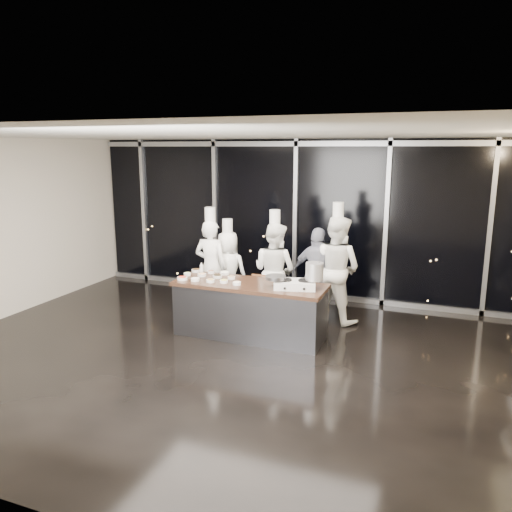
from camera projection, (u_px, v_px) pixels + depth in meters
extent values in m
plane|color=black|center=(227.00, 357.00, 7.36)|extent=(9.00, 9.00, 0.00)
cube|color=beige|center=(297.00, 219.00, 10.21)|extent=(9.00, 0.02, 3.20)
cube|color=beige|center=(37.00, 337.00, 3.83)|extent=(9.00, 0.02, 3.20)
cube|color=beige|center=(224.00, 134.00, 6.68)|extent=(9.00, 7.00, 0.02)
cube|color=black|center=(296.00, 219.00, 10.16)|extent=(8.90, 0.04, 3.18)
cube|color=#909398|center=(297.00, 144.00, 9.79)|extent=(8.90, 0.08, 0.10)
cube|color=#909398|center=(294.00, 293.00, 10.44)|extent=(8.90, 0.08, 0.10)
cube|color=#909398|center=(144.00, 211.00, 11.38)|extent=(0.08, 0.08, 3.20)
cube|color=#909398|center=(215.00, 215.00, 10.75)|extent=(0.08, 0.08, 3.20)
cube|color=#909398|center=(295.00, 219.00, 10.11)|extent=(0.08, 0.08, 3.20)
cube|color=#909398|center=(386.00, 224.00, 9.48)|extent=(0.08, 0.08, 3.20)
cube|color=#909398|center=(490.00, 230.00, 8.85)|extent=(0.08, 0.08, 3.20)
cube|color=#37373C|center=(250.00, 311.00, 8.09)|extent=(2.40, 0.80, 0.84)
cube|color=#3C2319|center=(250.00, 285.00, 8.00)|extent=(2.46, 0.86, 0.06)
cube|color=silver|center=(295.00, 284.00, 7.68)|extent=(0.70, 0.53, 0.12)
cylinder|color=black|center=(285.00, 280.00, 7.68)|extent=(0.26, 0.26, 0.02)
cylinder|color=black|center=(305.00, 280.00, 7.65)|extent=(0.26, 0.26, 0.02)
cylinder|color=black|center=(285.00, 288.00, 7.50)|extent=(0.04, 0.03, 0.04)
cylinder|color=black|center=(304.00, 289.00, 7.47)|extent=(0.04, 0.03, 0.04)
cylinder|color=slate|center=(276.00, 277.00, 7.68)|extent=(0.39, 0.39, 0.05)
cube|color=#4C2B14|center=(258.00, 276.00, 7.71)|extent=(0.24, 0.09, 0.02)
cylinder|color=#BBBBBE|center=(315.00, 271.00, 7.61)|extent=(0.33, 0.33, 0.27)
cylinder|color=silver|center=(182.00, 278.00, 8.18)|extent=(0.17, 0.17, 0.04)
cylinder|color=#E54126|center=(182.00, 277.00, 8.18)|extent=(0.14, 0.14, 0.01)
cylinder|color=silver|center=(187.00, 274.00, 8.46)|extent=(0.12, 0.12, 0.04)
cylinder|color=beige|center=(187.00, 273.00, 8.46)|extent=(0.10, 0.10, 0.01)
cylinder|color=silver|center=(196.00, 270.00, 8.71)|extent=(0.16, 0.16, 0.04)
cylinder|color=#382410|center=(196.00, 270.00, 8.71)|extent=(0.13, 0.13, 0.01)
cylinder|color=silver|center=(195.00, 279.00, 8.12)|extent=(0.15, 0.15, 0.04)
cylinder|color=white|center=(195.00, 278.00, 8.11)|extent=(0.12, 0.12, 0.01)
cylinder|color=silver|center=(202.00, 275.00, 8.40)|extent=(0.15, 0.15, 0.04)
cylinder|color=#E3A871|center=(202.00, 274.00, 8.40)|extent=(0.12, 0.12, 0.01)
cylinder|color=silver|center=(211.00, 272.00, 8.61)|extent=(0.12, 0.12, 0.04)
cylinder|color=brown|center=(211.00, 271.00, 8.60)|extent=(0.09, 0.09, 0.01)
cylinder|color=silver|center=(210.00, 281.00, 8.03)|extent=(0.14, 0.14, 0.04)
cylinder|color=tan|center=(210.00, 280.00, 8.03)|extent=(0.11, 0.11, 0.01)
cylinder|color=silver|center=(218.00, 276.00, 8.31)|extent=(0.16, 0.16, 0.04)
cylinder|color=black|center=(218.00, 275.00, 8.31)|extent=(0.13, 0.13, 0.01)
cylinder|color=silver|center=(225.00, 273.00, 8.53)|extent=(0.16, 0.16, 0.04)
cylinder|color=white|center=(225.00, 272.00, 8.53)|extent=(0.13, 0.13, 0.01)
cylinder|color=silver|center=(224.00, 281.00, 8.00)|extent=(0.13, 0.13, 0.04)
cylinder|color=#D2CC54|center=(224.00, 280.00, 8.00)|extent=(0.11, 0.11, 0.01)
cylinder|color=silver|center=(231.00, 278.00, 8.22)|extent=(0.12, 0.12, 0.04)
cylinder|color=tan|center=(231.00, 277.00, 8.22)|extent=(0.10, 0.10, 0.01)
cylinder|color=silver|center=(237.00, 283.00, 7.88)|extent=(0.13, 0.13, 0.04)
cylinder|color=#F7E7C5|center=(237.00, 282.00, 7.88)|extent=(0.11, 0.11, 0.01)
cylinder|color=silver|center=(202.00, 270.00, 8.52)|extent=(0.06, 0.06, 0.16)
cone|color=silver|center=(201.00, 264.00, 8.50)|extent=(0.05, 0.05, 0.05)
imported|color=white|center=(211.00, 267.00, 9.15)|extent=(0.65, 0.44, 1.75)
cylinder|color=silver|center=(210.00, 215.00, 8.95)|extent=(0.20, 0.20, 0.26)
imported|color=white|center=(228.00, 271.00, 9.35)|extent=(0.75, 0.49, 1.52)
cylinder|color=silver|center=(227.00, 226.00, 9.16)|extent=(0.19, 0.19, 0.26)
imported|color=white|center=(274.00, 271.00, 8.93)|extent=(1.00, 0.87, 1.73)
cylinder|color=silver|center=(275.00, 217.00, 8.72)|extent=(0.24, 0.24, 0.26)
imported|color=#131C36|center=(318.00, 275.00, 8.78)|extent=(1.03, 0.55, 1.67)
imported|color=white|center=(336.00, 269.00, 8.74)|extent=(1.12, 1.00, 1.89)
cylinder|color=silver|center=(338.00, 210.00, 8.51)|extent=(0.25, 0.25, 0.26)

